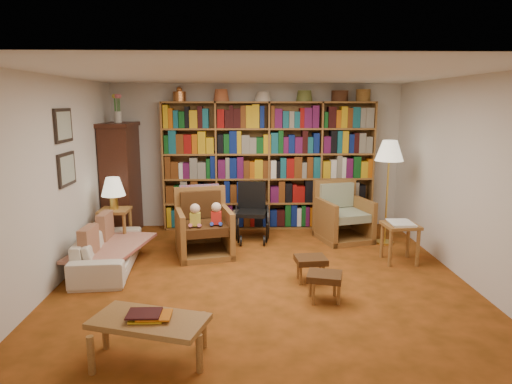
{
  "coord_description": "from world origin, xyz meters",
  "views": [
    {
      "loc": [
        -0.25,
        -5.49,
        2.18
      ],
      "look_at": [
        -0.07,
        0.6,
        0.98
      ],
      "focal_mm": 32.0,
      "sensor_mm": 36.0,
      "label": 1
    }
  ],
  "objects_px": {
    "armchair_leather": "(205,227)",
    "side_table_papers": "(400,231)",
    "footstool_b": "(325,278)",
    "armchair_sage": "(342,217)",
    "wheelchair": "(252,214)",
    "sofa": "(108,250)",
    "coffee_table": "(149,324)",
    "floor_lamp": "(389,155)",
    "footstool_a": "(311,262)",
    "side_table_lamp": "(115,220)"
  },
  "relations": [
    {
      "from": "armchair_leather",
      "to": "side_table_papers",
      "type": "bearing_deg",
      "value": -9.71
    },
    {
      "from": "sofa",
      "to": "floor_lamp",
      "type": "height_order",
      "value": "floor_lamp"
    },
    {
      "from": "side_table_lamp",
      "to": "coffee_table",
      "type": "height_order",
      "value": "side_table_lamp"
    },
    {
      "from": "sofa",
      "to": "footstool_a",
      "type": "height_order",
      "value": "sofa"
    },
    {
      "from": "sofa",
      "to": "side_table_lamp",
      "type": "bearing_deg",
      "value": 3.06
    },
    {
      "from": "armchair_sage",
      "to": "footstool_a",
      "type": "bearing_deg",
      "value": -113.36
    },
    {
      "from": "side_table_lamp",
      "to": "footstool_a",
      "type": "bearing_deg",
      "value": -25.58
    },
    {
      "from": "sofa",
      "to": "side_table_papers",
      "type": "xyz_separation_m",
      "value": [
        3.97,
        0.11,
        0.2
      ]
    },
    {
      "from": "coffee_table",
      "to": "footstool_b",
      "type": "bearing_deg",
      "value": 34.1
    },
    {
      "from": "sofa",
      "to": "coffee_table",
      "type": "distance_m",
      "value": 2.48
    },
    {
      "from": "footstool_a",
      "to": "footstool_b",
      "type": "distance_m",
      "value": 0.56
    },
    {
      "from": "side_table_lamp",
      "to": "armchair_leather",
      "type": "height_order",
      "value": "armchair_leather"
    },
    {
      "from": "armchair_sage",
      "to": "coffee_table",
      "type": "distance_m",
      "value": 4.27
    },
    {
      "from": "armchair_sage",
      "to": "floor_lamp",
      "type": "distance_m",
      "value": 1.24
    },
    {
      "from": "sofa",
      "to": "side_table_papers",
      "type": "distance_m",
      "value": 3.97
    },
    {
      "from": "side_table_lamp",
      "to": "coffee_table",
      "type": "relative_size",
      "value": 0.59
    },
    {
      "from": "armchair_sage",
      "to": "footstool_b",
      "type": "height_order",
      "value": "armchair_sage"
    },
    {
      "from": "footstool_a",
      "to": "floor_lamp",
      "type": "bearing_deg",
      "value": 47.52
    },
    {
      "from": "coffee_table",
      "to": "armchair_sage",
      "type": "bearing_deg",
      "value": 55.56
    },
    {
      "from": "wheelchair",
      "to": "footstool_a",
      "type": "height_order",
      "value": "wheelchair"
    },
    {
      "from": "floor_lamp",
      "to": "coffee_table",
      "type": "bearing_deg",
      "value": -133.14
    },
    {
      "from": "side_table_lamp",
      "to": "armchair_sage",
      "type": "relative_size",
      "value": 0.66
    },
    {
      "from": "wheelchair",
      "to": "floor_lamp",
      "type": "height_order",
      "value": "floor_lamp"
    },
    {
      "from": "side_table_papers",
      "to": "wheelchair",
      "type": "bearing_deg",
      "value": 150.28
    },
    {
      "from": "sofa",
      "to": "coffee_table",
      "type": "bearing_deg",
      "value": -160.81
    },
    {
      "from": "wheelchair",
      "to": "floor_lamp",
      "type": "bearing_deg",
      "value": -8.03
    },
    {
      "from": "side_table_papers",
      "to": "coffee_table",
      "type": "xyz_separation_m",
      "value": [
        -2.97,
        -2.38,
        -0.11
      ]
    },
    {
      "from": "footstool_a",
      "to": "sofa",
      "type": "bearing_deg",
      "value": 167.99
    },
    {
      "from": "sofa",
      "to": "footstool_a",
      "type": "bearing_deg",
      "value": -106.58
    },
    {
      "from": "coffee_table",
      "to": "side_table_lamp",
      "type": "bearing_deg",
      "value": 110.01
    },
    {
      "from": "sofa",
      "to": "footstool_a",
      "type": "relative_size",
      "value": 4.15
    },
    {
      "from": "armchair_leather",
      "to": "footstool_b",
      "type": "xyz_separation_m",
      "value": [
        1.46,
        -1.69,
        -0.14
      ]
    },
    {
      "from": "armchair_sage",
      "to": "floor_lamp",
      "type": "bearing_deg",
      "value": -24.89
    },
    {
      "from": "coffee_table",
      "to": "wheelchair",
      "type": "bearing_deg",
      "value": 74.97
    },
    {
      "from": "armchair_leather",
      "to": "footstool_b",
      "type": "distance_m",
      "value": 2.24
    },
    {
      "from": "side_table_lamp",
      "to": "floor_lamp",
      "type": "distance_m",
      "value": 4.24
    },
    {
      "from": "sofa",
      "to": "wheelchair",
      "type": "height_order",
      "value": "wheelchair"
    },
    {
      "from": "sofa",
      "to": "footstool_b",
      "type": "relative_size",
      "value": 3.74
    },
    {
      "from": "footstool_a",
      "to": "footstool_b",
      "type": "bearing_deg",
      "value": -82.58
    },
    {
      "from": "sofa",
      "to": "side_table_papers",
      "type": "height_order",
      "value": "side_table_papers"
    },
    {
      "from": "floor_lamp",
      "to": "side_table_papers",
      "type": "relative_size",
      "value": 2.83
    },
    {
      "from": "side_table_lamp",
      "to": "coffee_table",
      "type": "bearing_deg",
      "value": -69.99
    },
    {
      "from": "footstool_b",
      "to": "wheelchair",
      "type": "bearing_deg",
      "value": 107.64
    },
    {
      "from": "sofa",
      "to": "coffee_table",
      "type": "relative_size",
      "value": 1.56
    },
    {
      "from": "side_table_papers",
      "to": "coffee_table",
      "type": "bearing_deg",
      "value": -141.25
    },
    {
      "from": "sofa",
      "to": "footstool_a",
      "type": "xyz_separation_m",
      "value": [
        2.63,
        -0.56,
        0.02
      ]
    },
    {
      "from": "armchair_sage",
      "to": "wheelchair",
      "type": "height_order",
      "value": "armchair_sage"
    },
    {
      "from": "sofa",
      "to": "wheelchair",
      "type": "distance_m",
      "value": 2.33
    },
    {
      "from": "armchair_leather",
      "to": "wheelchair",
      "type": "xyz_separation_m",
      "value": [
        0.71,
        0.69,
        0.03
      ]
    },
    {
      "from": "floor_lamp",
      "to": "side_table_lamp",
      "type": "bearing_deg",
      "value": -176.91
    }
  ]
}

